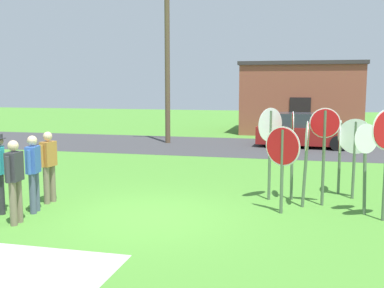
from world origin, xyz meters
The scene contains 16 objects.
ground_plane centered at (0.00, 0.00, 0.00)m, with size 80.00×80.00×0.00m, color #47842D.
street_asphalt centered at (0.00, 11.40, 0.00)m, with size 60.00×6.40×0.01m, color #38383A.
building_background centered at (3.01, 18.51, 2.02)m, with size 6.74×5.17×4.03m.
utility_pole centered at (-3.10, 11.95, 4.30)m, with size 1.80×0.24×8.24m.
parked_car_on_street centered at (3.29, 12.04, 0.69)m, with size 4.41×2.24×1.51m.
stop_sign_far_back centered at (3.24, 1.59, 1.33)m, with size 0.16×0.67×1.97m.
stop_sign_rear_left centered at (4.46, 1.31, 1.31)m, with size 0.54×0.40×1.96m.
stop_sign_nearest centered at (3.64, 1.84, 1.52)m, with size 0.68×0.07×2.25m.
stop_sign_leaning_right centered at (4.08, 3.13, 1.28)m, with size 0.13×0.83×1.89m.
stop_sign_center_cluster centered at (2.74, 0.95, 1.29)m, with size 0.74×0.45×1.90m.
stop_sign_rear_right centered at (2.92, 2.23, 1.45)m, with size 0.09×0.71×2.15m.
stop_sign_tallest centered at (4.39, 2.69, 1.33)m, with size 0.80×0.35×1.96m.
stop_sign_leaning_left centered at (2.40, 2.09, 1.53)m, with size 0.52×0.64×2.23m.
person_holding_notes centered at (-2.64, 0.58, 0.98)m, with size 0.39×0.56×1.69m.
person_near_signs centered at (-2.38, -1.07, 0.95)m, with size 0.25×0.57×1.69m.
person_in_dark_shirt centered at (-2.50, -0.24, 0.95)m, with size 0.29×0.56×1.69m.
Camera 1 is at (3.13, -8.87, 2.78)m, focal length 42.69 mm.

